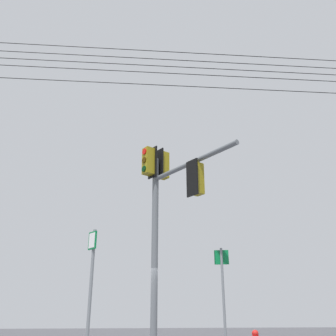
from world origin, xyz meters
TOP-DOWN VIEW (x-y plane):
  - signal_mast_assembly at (1.22, 0.70)m, footprint 3.45×2.26m
  - route_sign_primary at (1.85, 2.19)m, footprint 0.14×0.39m
  - route_sign_secondary at (3.71, -1.23)m, footprint 0.27×0.19m
  - overhead_wire_span at (0.71, -0.51)m, footprint 1.21×20.95m

SIDE VIEW (x-z plane):
  - route_sign_secondary at x=3.71m, z-range 0.28..3.26m
  - route_sign_primary at x=1.85m, z-range 0.35..3.31m
  - signal_mast_assembly at x=1.22m, z-range 1.31..7.68m
  - overhead_wire_span at x=0.71m, z-range 8.86..10.47m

